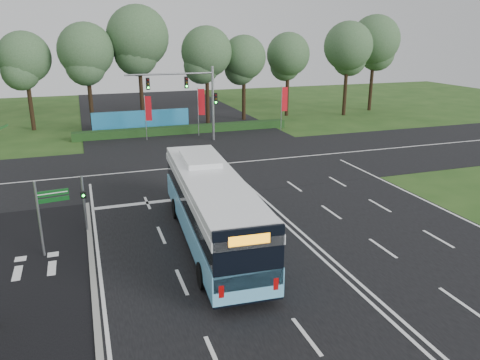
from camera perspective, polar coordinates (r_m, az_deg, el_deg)
name	(u,v)px	position (r m, az deg, el deg)	size (l,w,h in m)	color
ground	(279,220)	(26.33, 4.76, -4.87)	(120.00, 120.00, 0.00)	#224517
road_main	(279,220)	(26.32, 4.77, -4.83)	(20.00, 120.00, 0.04)	black
road_cross	(219,164)	(37.02, -2.64, 1.92)	(120.00, 14.00, 0.05)	black
bike_path	(33,282)	(21.84, -23.90, -11.34)	(5.00, 18.00, 0.06)	black
kerb_strip	(93,273)	(21.68, -17.51, -10.72)	(0.25, 18.00, 0.12)	gray
city_bus	(211,207)	(22.86, -3.52, -3.31)	(3.53, 13.24, 3.76)	#62B8E5
pedestrian_signal	(84,202)	(25.42, -18.47, -2.56)	(0.28, 0.40, 3.06)	gray
street_sign	(46,209)	(23.11, -22.59, -3.25)	(1.43, 0.27, 3.70)	gray
banner_flag_left	(148,111)	(45.62, -11.19, 8.24)	(0.62, 0.24, 4.34)	gray
banner_flag_mid	(201,105)	(46.83, -4.84, 9.09)	(0.69, 0.22, 4.81)	gray
banner_flag_right	(284,102)	(49.63, 5.35, 9.46)	(0.69, 0.07, 4.66)	gray
traffic_light_gantry	(194,92)	(44.24, -5.61, 10.58)	(8.41, 0.28, 7.00)	gray
hedge	(184,130)	(48.73, -6.81, 6.11)	(22.00, 1.20, 0.80)	#133412
blue_hoarding	(141,121)	(50.38, -11.93, 7.05)	(10.00, 0.30, 2.20)	teal
eucalyptus_row	(207,48)	(54.59, -4.02, 15.73)	(52.62, 8.34, 12.85)	black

